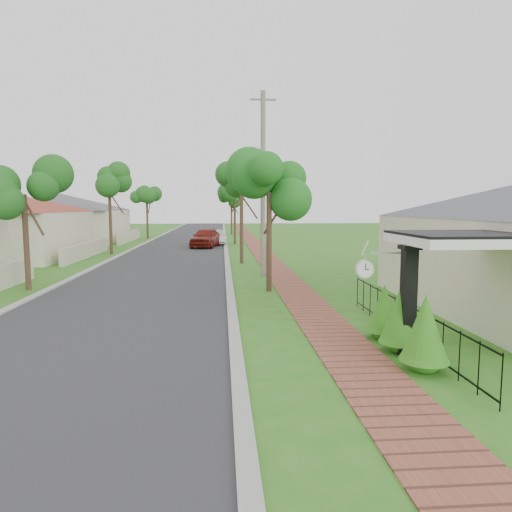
{
  "coord_description": "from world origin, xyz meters",
  "views": [
    {
      "loc": [
        0.35,
        -10.88,
        3.37
      ],
      "look_at": [
        1.63,
        6.22,
        1.5
      ],
      "focal_mm": 32.0,
      "sensor_mm": 36.0,
      "label": 1
    }
  ],
  "objects_px": {
    "parked_car_red": "(206,238)",
    "near_tree": "(269,191)",
    "porch_post": "(408,306)",
    "station_clock": "(366,268)",
    "utility_pole": "(263,184)",
    "parked_car_white": "(215,237)"
  },
  "relations": [
    {
      "from": "utility_pole",
      "to": "porch_post",
      "type": "bearing_deg",
      "value": -79.23
    },
    {
      "from": "parked_car_red",
      "to": "station_clock",
      "type": "distance_m",
      "value": 27.96
    },
    {
      "from": "near_tree",
      "to": "porch_post",
      "type": "bearing_deg",
      "value": -73.63
    },
    {
      "from": "near_tree",
      "to": "station_clock",
      "type": "distance_m",
      "value": 8.0
    },
    {
      "from": "parked_car_red",
      "to": "near_tree",
      "type": "xyz_separation_m",
      "value": [
        3.2,
        -19.94,
        3.18
      ]
    },
    {
      "from": "station_clock",
      "to": "porch_post",
      "type": "bearing_deg",
      "value": -24.87
    },
    {
      "from": "porch_post",
      "to": "parked_car_white",
      "type": "relative_size",
      "value": 0.66
    },
    {
      "from": "utility_pole",
      "to": "station_clock",
      "type": "relative_size",
      "value": 8.17
    },
    {
      "from": "parked_car_red",
      "to": "station_clock",
      "type": "height_order",
      "value": "station_clock"
    },
    {
      "from": "utility_pole",
      "to": "near_tree",
      "type": "bearing_deg",
      "value": -91.49
    },
    {
      "from": "porch_post",
      "to": "station_clock",
      "type": "height_order",
      "value": "porch_post"
    },
    {
      "from": "parked_car_red",
      "to": "near_tree",
      "type": "height_order",
      "value": "near_tree"
    },
    {
      "from": "parked_car_red",
      "to": "parked_car_white",
      "type": "relative_size",
      "value": 1.22
    },
    {
      "from": "utility_pole",
      "to": "station_clock",
      "type": "height_order",
      "value": "utility_pole"
    },
    {
      "from": "station_clock",
      "to": "near_tree",
      "type": "bearing_deg",
      "value": 101.07
    },
    {
      "from": "porch_post",
      "to": "near_tree",
      "type": "distance_m",
      "value": 8.81
    },
    {
      "from": "parked_car_red",
      "to": "near_tree",
      "type": "relative_size",
      "value": 0.93
    },
    {
      "from": "parked_car_red",
      "to": "utility_pole",
      "type": "relative_size",
      "value": 0.54
    },
    {
      "from": "utility_pole",
      "to": "station_clock",
      "type": "distance_m",
      "value": 11.78
    },
    {
      "from": "porch_post",
      "to": "parked_car_white",
      "type": "xyz_separation_m",
      "value": [
        -4.79,
        30.66,
        -0.49
      ]
    },
    {
      "from": "parked_car_red",
      "to": "near_tree",
      "type": "distance_m",
      "value": 20.44
    },
    {
      "from": "parked_car_white",
      "to": "utility_pole",
      "type": "xyz_separation_m",
      "value": [
        2.54,
        -18.82,
        3.78
      ]
    }
  ]
}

